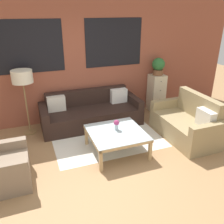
{
  "coord_description": "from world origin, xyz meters",
  "views": [
    {
      "loc": [
        -1.13,
        -2.99,
        2.54
      ],
      "look_at": [
        0.47,
        1.26,
        0.55
      ],
      "focal_mm": 38.0,
      "sensor_mm": 36.0,
      "label": 1
    }
  ],
  "objects_px": {
    "settee_vintage": "(187,124)",
    "floor_lamp": "(22,79)",
    "couch_dark": "(91,113)",
    "coffee_table": "(116,134)",
    "drawer_cabinet": "(156,93)",
    "flower_vase": "(117,124)",
    "potted_plant": "(158,66)"
  },
  "relations": [
    {
      "from": "coffee_table",
      "to": "drawer_cabinet",
      "type": "height_order",
      "value": "drawer_cabinet"
    },
    {
      "from": "drawer_cabinet",
      "to": "potted_plant",
      "type": "distance_m",
      "value": 0.72
    },
    {
      "from": "settee_vintage",
      "to": "potted_plant",
      "type": "distance_m",
      "value": 1.79
    },
    {
      "from": "settee_vintage",
      "to": "flower_vase",
      "type": "xyz_separation_m",
      "value": [
        -1.57,
        0.07,
        0.24
      ]
    },
    {
      "from": "flower_vase",
      "to": "drawer_cabinet",
      "type": "bearing_deg",
      "value": 40.62
    },
    {
      "from": "flower_vase",
      "to": "potted_plant",
      "type": "bearing_deg",
      "value": 40.62
    },
    {
      "from": "floor_lamp",
      "to": "potted_plant",
      "type": "relative_size",
      "value": 3.21
    },
    {
      "from": "couch_dark",
      "to": "coffee_table",
      "type": "xyz_separation_m",
      "value": [
        0.12,
        -1.33,
        0.1
      ]
    },
    {
      "from": "drawer_cabinet",
      "to": "flower_vase",
      "type": "xyz_separation_m",
      "value": [
        -1.72,
        -1.48,
        0.07
      ]
    },
    {
      "from": "coffee_table",
      "to": "potted_plant",
      "type": "relative_size",
      "value": 2.3
    },
    {
      "from": "drawer_cabinet",
      "to": "flower_vase",
      "type": "relative_size",
      "value": 4.78
    },
    {
      "from": "couch_dark",
      "to": "flower_vase",
      "type": "relative_size",
      "value": 11.29
    },
    {
      "from": "settee_vintage",
      "to": "coffee_table",
      "type": "distance_m",
      "value": 1.6
    },
    {
      "from": "potted_plant",
      "to": "coffee_table",
      "type": "bearing_deg",
      "value": -138.45
    },
    {
      "from": "drawer_cabinet",
      "to": "floor_lamp",
      "type": "bearing_deg",
      "value": -177.42
    },
    {
      "from": "coffee_table",
      "to": "potted_plant",
      "type": "xyz_separation_m",
      "value": [
        1.75,
        1.55,
        0.83
      ]
    },
    {
      "from": "drawer_cabinet",
      "to": "settee_vintage",
      "type": "bearing_deg",
      "value": -95.62
    },
    {
      "from": "floor_lamp",
      "to": "flower_vase",
      "type": "relative_size",
      "value": 6.92
    },
    {
      "from": "potted_plant",
      "to": "settee_vintage",
      "type": "bearing_deg",
      "value": -95.62
    },
    {
      "from": "drawer_cabinet",
      "to": "flower_vase",
      "type": "bearing_deg",
      "value": -139.38
    },
    {
      "from": "settee_vintage",
      "to": "floor_lamp",
      "type": "height_order",
      "value": "floor_lamp"
    },
    {
      "from": "couch_dark",
      "to": "drawer_cabinet",
      "type": "relative_size",
      "value": 2.36
    },
    {
      "from": "coffee_table",
      "to": "couch_dark",
      "type": "bearing_deg",
      "value": 95.07
    },
    {
      "from": "floor_lamp",
      "to": "drawer_cabinet",
      "type": "relative_size",
      "value": 1.45
    },
    {
      "from": "drawer_cabinet",
      "to": "potted_plant",
      "type": "height_order",
      "value": "potted_plant"
    },
    {
      "from": "floor_lamp",
      "to": "potted_plant",
      "type": "height_order",
      "value": "potted_plant"
    },
    {
      "from": "settee_vintage",
      "to": "drawer_cabinet",
      "type": "distance_m",
      "value": 1.56
    },
    {
      "from": "coffee_table",
      "to": "flower_vase",
      "type": "distance_m",
      "value": 0.2
    },
    {
      "from": "couch_dark",
      "to": "settee_vintage",
      "type": "bearing_deg",
      "value": -37.5
    },
    {
      "from": "settee_vintage",
      "to": "floor_lamp",
      "type": "bearing_deg",
      "value": 155.85
    },
    {
      "from": "couch_dark",
      "to": "potted_plant",
      "type": "height_order",
      "value": "potted_plant"
    },
    {
      "from": "coffee_table",
      "to": "floor_lamp",
      "type": "height_order",
      "value": "floor_lamp"
    }
  ]
}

